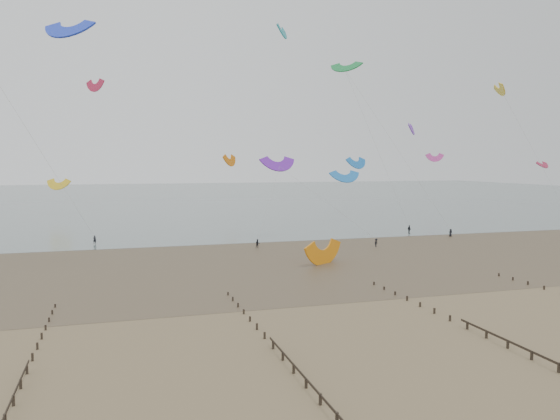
# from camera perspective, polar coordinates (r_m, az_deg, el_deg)

# --- Properties ---
(ground) EXTENTS (500.00, 500.00, 0.00)m
(ground) POSITION_cam_1_polar(r_m,az_deg,el_deg) (55.63, 11.63, -10.58)
(ground) COLOR brown
(ground) RESTS_ON ground
(sea_and_shore) EXTENTS (500.00, 665.00, 0.03)m
(sea_and_shore) POSITION_cam_1_polar(r_m,az_deg,el_deg) (85.60, -1.84, -5.00)
(sea_and_shore) COLOR #475654
(sea_and_shore) RESTS_ON ground
(kitesurfers) EXTENTS (105.86, 18.69, 1.80)m
(kitesurfers) POSITION_cam_1_polar(r_m,az_deg,el_deg) (110.24, 12.22, -2.45)
(kitesurfers) COLOR black
(kitesurfers) RESTS_ON ground
(grounded_kite) EXTENTS (8.90, 8.40, 3.88)m
(grounded_kite) POSITION_cam_1_polar(r_m,az_deg,el_deg) (80.60, 4.61, -5.64)
(grounded_kite) COLOR orange
(grounded_kite) RESTS_ON ground
(kites_airborne) EXTENTS (238.65, 129.71, 41.03)m
(kites_airborne) POSITION_cam_1_polar(r_m,az_deg,el_deg) (139.81, -13.78, 7.83)
(kites_airborne) COLOR #D56201
(kites_airborne) RESTS_ON ground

